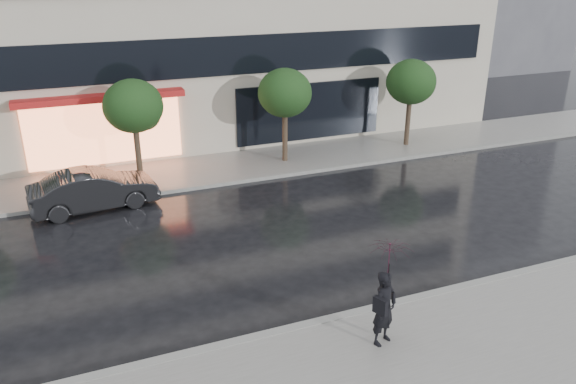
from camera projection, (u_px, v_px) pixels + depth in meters
ground at (321, 299)px, 14.19m from camera, size 120.00×120.00×0.00m
sidewalk_near at (388, 379)px, 11.37m from camera, size 60.00×4.50×0.12m
sidewalk_far at (215, 169)px, 22.96m from camera, size 60.00×3.50×0.12m
curb_near at (338, 318)px, 13.30m from camera, size 60.00×0.25×0.14m
curb_far at (227, 183)px, 21.45m from camera, size 60.00×0.25×0.14m
tree_mid_west at (135, 108)px, 20.67m from camera, size 2.20×2.20×3.99m
tree_mid_east at (286, 94)px, 22.74m from camera, size 2.20×2.20×3.99m
tree_far_east at (412, 83)px, 24.82m from camera, size 2.20×2.20×3.99m
parked_car at (94, 190)px, 19.13m from camera, size 4.36×1.94×1.39m
pedestrian_with_umbrella at (388, 278)px, 11.82m from camera, size 1.27×1.28×2.45m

